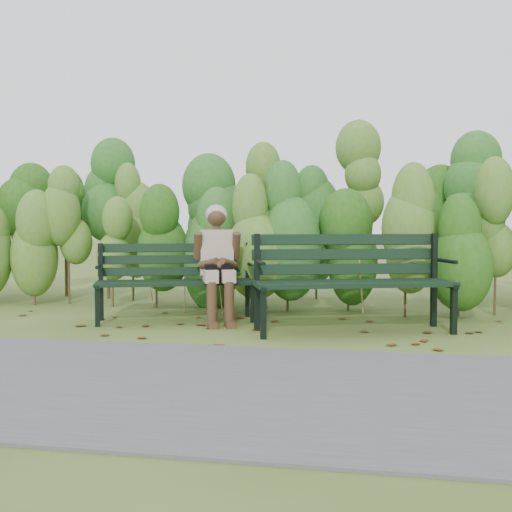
# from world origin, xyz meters

# --- Properties ---
(ground) EXTENTS (80.00, 80.00, 0.00)m
(ground) POSITION_xyz_m (0.00, 0.00, 0.00)
(ground) COLOR #3E551C
(footpath) EXTENTS (60.00, 2.50, 0.01)m
(footpath) POSITION_xyz_m (0.00, -2.20, 0.01)
(footpath) COLOR #474749
(footpath) RESTS_ON ground
(hedge_band) EXTENTS (11.04, 1.67, 2.42)m
(hedge_band) POSITION_xyz_m (0.00, 1.86, 1.26)
(hedge_band) COLOR #47381E
(hedge_band) RESTS_ON ground
(leaf_litter) EXTENTS (5.04, 2.17, 0.01)m
(leaf_litter) POSITION_xyz_m (0.22, -0.17, 0.00)
(leaf_litter) COLOR #563012
(leaf_litter) RESTS_ON ground
(bench_left) EXTENTS (1.85, 1.13, 0.88)m
(bench_left) POSITION_xyz_m (-0.95, 0.46, 0.52)
(bench_left) COLOR black
(bench_left) RESTS_ON ground
(bench_right) EXTENTS (2.10, 1.23, 1.00)m
(bench_right) POSITION_xyz_m (1.03, 0.14, 0.59)
(bench_right) COLOR black
(bench_right) RESTS_ON ground
(seated_woman) EXTENTS (0.60, 0.83, 1.32)m
(seated_woman) POSITION_xyz_m (-0.45, 0.44, 0.74)
(seated_woman) COLOR tan
(seated_woman) RESTS_ON ground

